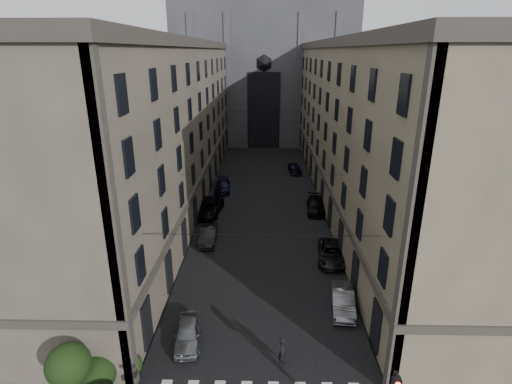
# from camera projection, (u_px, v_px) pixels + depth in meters

# --- Properties ---
(sidewalk_left) EXTENTS (7.00, 80.00, 0.15)m
(sidewalk_left) POSITION_uv_depth(u_px,v_px,m) (180.00, 198.00, 50.41)
(sidewalk_left) COLOR #383533
(sidewalk_left) RESTS_ON ground
(sidewalk_right) EXTENTS (7.00, 80.00, 0.15)m
(sidewalk_right) POSITION_uv_depth(u_px,v_px,m) (346.00, 199.00, 50.00)
(sidewalk_right) COLOR #383533
(sidewalk_right) RESTS_ON ground
(building_left) EXTENTS (13.60, 60.60, 18.85)m
(building_left) POSITION_uv_depth(u_px,v_px,m) (150.00, 125.00, 47.37)
(building_left) COLOR #4A4438
(building_left) RESTS_ON ground
(building_right) EXTENTS (13.60, 60.60, 18.85)m
(building_right) POSITION_uv_depth(u_px,v_px,m) (377.00, 125.00, 46.84)
(building_right) COLOR brown
(building_right) RESTS_ON ground
(gothic_tower) EXTENTS (35.00, 23.00, 58.00)m
(gothic_tower) POSITION_uv_depth(u_px,v_px,m) (264.00, 50.00, 80.98)
(gothic_tower) COLOR #2D2D33
(gothic_tower) RESTS_ON ground
(shrub_cluster) EXTENTS (3.90, 4.40, 3.90)m
(shrub_cluster) POSITION_uv_depth(u_px,v_px,m) (91.00, 375.00, 20.60)
(shrub_cluster) COLOR black
(shrub_cluster) RESTS_ON sidewalk_left
(tram_wires) EXTENTS (14.00, 60.00, 0.43)m
(tram_wires) POSITION_uv_depth(u_px,v_px,m) (263.00, 143.00, 47.46)
(tram_wires) COLOR black
(tram_wires) RESTS_ON ground
(car_left_near) EXTENTS (2.00, 4.18, 1.38)m
(car_left_near) POSITION_uv_depth(u_px,v_px,m) (188.00, 333.00, 25.36)
(car_left_near) COLOR slate
(car_left_near) RESTS_ON ground
(car_left_midnear) EXTENTS (1.65, 4.45, 1.45)m
(car_left_midnear) POSITION_uv_depth(u_px,v_px,m) (208.00, 235.00, 38.75)
(car_left_midnear) COLOR black
(car_left_midnear) RESTS_ON ground
(car_left_midfar) EXTENTS (3.22, 6.10, 1.64)m
(car_left_midfar) POSITION_uv_depth(u_px,v_px,m) (208.00, 207.00, 45.41)
(car_left_midfar) COLOR black
(car_left_midfar) RESTS_ON ground
(car_left_far) EXTENTS (2.31, 4.97, 1.41)m
(car_left_far) POSITION_uv_depth(u_px,v_px,m) (223.00, 186.00, 52.88)
(car_left_far) COLOR black
(car_left_far) RESTS_ON ground
(car_right_near) EXTENTS (1.99, 4.57, 1.46)m
(car_right_near) POSITION_uv_depth(u_px,v_px,m) (343.00, 300.00, 28.60)
(car_right_near) COLOR slate
(car_right_near) RESTS_ON ground
(car_right_midnear) EXTENTS (3.00, 5.43, 1.44)m
(car_right_midnear) POSITION_uv_depth(u_px,v_px,m) (332.00, 253.00, 35.33)
(car_right_midnear) COLOR black
(car_right_midnear) RESTS_ON ground
(car_right_midfar) EXTENTS (2.49, 5.30, 1.50)m
(car_right_midfar) POSITION_uv_depth(u_px,v_px,m) (316.00, 205.00, 46.09)
(car_right_midfar) COLOR black
(car_right_midfar) RESTS_ON ground
(car_right_far) EXTENTS (2.11, 4.43, 1.46)m
(car_right_far) POSITION_uv_depth(u_px,v_px,m) (295.00, 168.00, 60.69)
(car_right_far) COLOR black
(car_right_far) RESTS_ON ground
(pedestrian) EXTENTS (0.66, 0.78, 1.81)m
(pedestrian) POSITION_uv_depth(u_px,v_px,m) (283.00, 351.00, 23.52)
(pedestrian) COLOR black
(pedestrian) RESTS_ON ground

